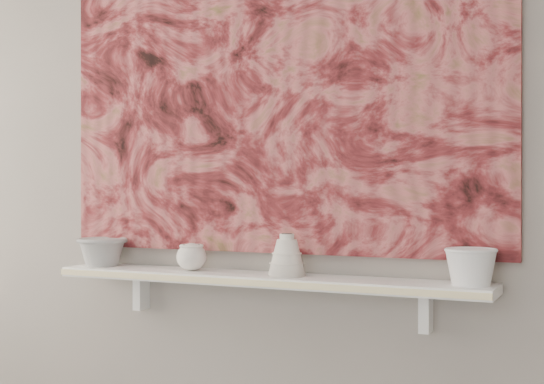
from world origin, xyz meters
The scene contains 11 objects.
wall_back centered at (0.00, 1.60, 1.35)m, with size 3.60×3.60×0.00m, color gray.
shelf centered at (0.00, 1.51, 0.92)m, with size 1.40×0.18×0.03m, color white.
shelf_stripe centered at (0.00, 1.41, 0.92)m, with size 1.40×0.01×0.02m, color beige.
bracket_left centered at (-0.49, 1.57, 0.84)m, with size 0.03×0.06×0.12m, color white.
bracket_right centered at (0.49, 1.57, 0.84)m, with size 0.03×0.06×0.12m, color white.
painting centered at (0.00, 1.59, 1.54)m, with size 1.50×0.03×1.10m, color maroon.
house_motif centered at (0.45, 1.57, 1.23)m, with size 0.09×0.00×0.08m, color black.
bowl_grey centered at (-0.61, 1.51, 0.98)m, with size 0.17×0.17×0.10m, color gray, non-canonical shape.
cup_cream centered at (-0.25, 1.51, 0.97)m, with size 0.10×0.10×0.09m, color silver, non-canonical shape.
bell_vessel centered at (0.08, 1.51, 0.99)m, with size 0.12×0.12×0.13m, color silver, non-canonical shape.
bowl_white centered at (0.63, 1.51, 0.98)m, with size 0.14×0.14×0.10m, color white, non-canonical shape.
Camera 1 is at (1.00, -0.58, 1.19)m, focal length 50.00 mm.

